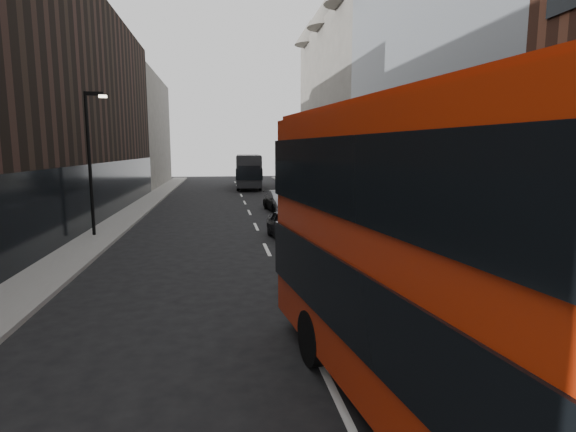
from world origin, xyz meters
name	(u,v)px	position (x,y,z in m)	size (l,w,h in m)	color
sidewalk_right	(356,211)	(7.50, 25.00, 0.07)	(3.00, 80.00, 0.15)	slate
sidewalk_left	(128,216)	(-8.00, 25.00, 0.07)	(2.00, 80.00, 0.15)	slate
building_modern_block	(444,57)	(11.47, 21.00, 9.90)	(5.03, 22.00, 20.00)	#959B9F
building_victorian	(341,101)	(11.38, 44.00, 9.66)	(6.50, 24.00, 21.00)	#67645B
building_left_mid	(87,113)	(-11.50, 30.00, 7.00)	(5.00, 24.00, 14.00)	black
building_left_far	(140,132)	(-11.50, 52.00, 6.50)	(5.00, 20.00, 13.00)	#67645B
street_lamp	(91,154)	(-8.22, 18.00, 4.18)	(1.06, 0.22, 7.00)	black
red_bus	(530,279)	(1.65, -0.66, 2.86)	(4.63, 12.98, 5.14)	#A8240A
grey_bus	(248,170)	(1.25, 46.70, 2.03)	(3.31, 11.86, 3.79)	black
car_a	(289,225)	(1.32, 16.07, 0.71)	(1.69, 4.19, 1.43)	black
car_b	(282,201)	(2.33, 26.00, 0.75)	(1.58, 4.53, 1.49)	gray
car_c	(281,201)	(2.31, 26.37, 0.70)	(1.97, 4.85, 1.41)	black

